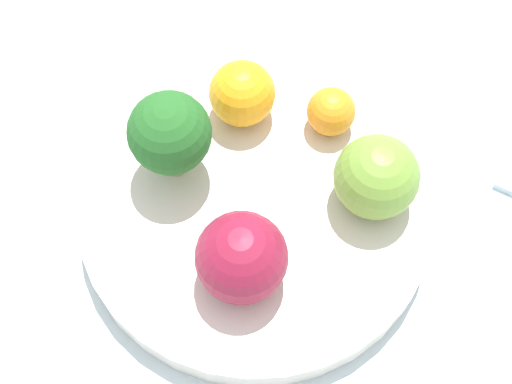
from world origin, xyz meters
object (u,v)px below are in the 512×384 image
at_px(orange_back, 331,112).
at_px(apple_red, 242,257).
at_px(broccoli, 170,134).
at_px(apple_green, 376,177).
at_px(orange_front, 242,93).
at_px(bowl, 256,207).

bearing_deg(orange_back, apple_red, -81.51).
bearing_deg(broccoli, apple_green, 26.63).
bearing_deg(broccoli, apple_red, -23.00).
distance_m(apple_green, orange_back, 0.07).
height_order(broccoli, apple_red, broccoli).
bearing_deg(broccoli, orange_front, 81.26).
bearing_deg(bowl, broccoli, -167.50).
relative_size(broccoli, orange_front, 1.53).
bearing_deg(bowl, orange_back, 85.20).
xyz_separation_m(orange_front, orange_back, (0.06, 0.03, -0.01)).
relative_size(bowl, apple_red, 4.22).
relative_size(broccoli, apple_red, 1.24).
bearing_deg(broccoli, orange_back, 54.33).
xyz_separation_m(broccoli, apple_green, (0.13, 0.06, -0.02)).
bearing_deg(bowl, apple_green, 37.63).
height_order(bowl, orange_back, orange_back).
bearing_deg(bowl, orange_front, 134.45).
distance_m(broccoli, orange_back, 0.12).
distance_m(apple_red, orange_front, 0.13).
bearing_deg(apple_green, apple_red, -110.35).
xyz_separation_m(apple_green, orange_back, (-0.06, 0.03, -0.01)).
xyz_separation_m(apple_red, orange_front, (-0.08, 0.10, -0.01)).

